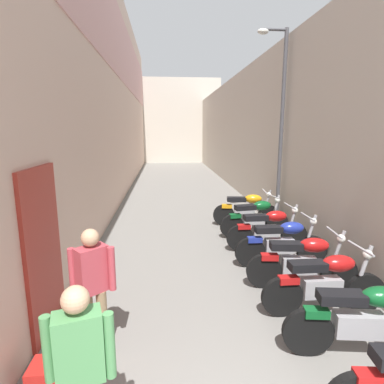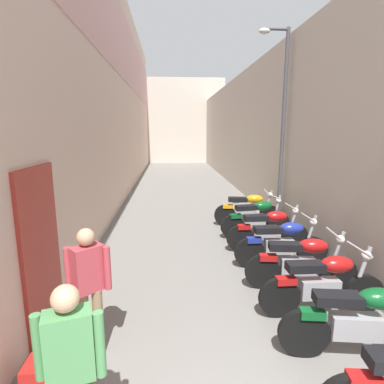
{
  "view_description": "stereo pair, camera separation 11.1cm",
  "coord_description": "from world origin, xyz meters",
  "px_view_note": "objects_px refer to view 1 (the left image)",
  "views": [
    {
      "loc": [
        -0.81,
        -0.55,
        2.64
      ],
      "look_at": [
        -0.22,
        5.97,
        1.34
      ],
      "focal_mm": 28.96,
      "sensor_mm": 36.0,
      "label": 1
    },
    {
      "loc": [
        -0.7,
        -0.56,
        2.64
      ],
      "look_at": [
        -0.22,
        5.97,
        1.34
      ],
      "focal_mm": 28.96,
      "sensor_mm": 36.0,
      "label": 2
    }
  ],
  "objects_px": {
    "motorcycle_second": "(365,318)",
    "pedestrian_mid_alley": "(93,283)",
    "motorcycle_fifth": "(282,242)",
    "motorcycle_seventh": "(255,217)",
    "street_lamp": "(279,118)",
    "motorcycle_third": "(325,282)",
    "motorcycle_sixth": "(268,228)",
    "motorcycle_fourth": "(303,261)",
    "motorcycle_eighth": "(247,208)",
    "plastic_crate": "(53,375)",
    "pedestrian_by_doorway": "(81,368)"
  },
  "relations": [
    {
      "from": "motorcycle_second",
      "to": "pedestrian_mid_alley",
      "type": "xyz_separation_m",
      "value": [
        -3.12,
        0.33,
        0.42
      ]
    },
    {
      "from": "motorcycle_fifth",
      "to": "motorcycle_seventh",
      "type": "distance_m",
      "value": 1.81
    },
    {
      "from": "motorcycle_fifth",
      "to": "street_lamp",
      "type": "bearing_deg",
      "value": 73.76
    },
    {
      "from": "motorcycle_third",
      "to": "pedestrian_mid_alley",
      "type": "bearing_deg",
      "value": -169.95
    },
    {
      "from": "motorcycle_fifth",
      "to": "motorcycle_sixth",
      "type": "distance_m",
      "value": 0.85
    },
    {
      "from": "motorcycle_fifth",
      "to": "motorcycle_sixth",
      "type": "relative_size",
      "value": 1.0
    },
    {
      "from": "motorcycle_fifth",
      "to": "motorcycle_seventh",
      "type": "height_order",
      "value": "same"
    },
    {
      "from": "motorcycle_sixth",
      "to": "street_lamp",
      "type": "bearing_deg",
      "value": 65.91
    },
    {
      "from": "motorcycle_fourth",
      "to": "street_lamp",
      "type": "height_order",
      "value": "street_lamp"
    },
    {
      "from": "motorcycle_third",
      "to": "motorcycle_eighth",
      "type": "distance_m",
      "value": 4.31
    },
    {
      "from": "motorcycle_seventh",
      "to": "street_lamp",
      "type": "relative_size",
      "value": 0.36
    },
    {
      "from": "motorcycle_sixth",
      "to": "pedestrian_mid_alley",
      "type": "height_order",
      "value": "pedestrian_mid_alley"
    },
    {
      "from": "motorcycle_third",
      "to": "motorcycle_sixth",
      "type": "bearing_deg",
      "value": 90.0
    },
    {
      "from": "motorcycle_third",
      "to": "pedestrian_mid_alley",
      "type": "xyz_separation_m",
      "value": [
        -3.12,
        -0.55,
        0.42
      ]
    },
    {
      "from": "motorcycle_second",
      "to": "motorcycle_eighth",
      "type": "bearing_deg",
      "value": 90.0
    },
    {
      "from": "motorcycle_fourth",
      "to": "motorcycle_fifth",
      "type": "xyz_separation_m",
      "value": [
        0.0,
        0.91,
        0.0
      ]
    },
    {
      "from": "motorcycle_fifth",
      "to": "street_lamp",
      "type": "relative_size",
      "value": 0.36
    },
    {
      "from": "motorcycle_second",
      "to": "pedestrian_mid_alley",
      "type": "height_order",
      "value": "pedestrian_mid_alley"
    },
    {
      "from": "motorcycle_third",
      "to": "motorcycle_seventh",
      "type": "relative_size",
      "value": 1.01
    },
    {
      "from": "pedestrian_mid_alley",
      "to": "motorcycle_eighth",
      "type": "bearing_deg",
      "value": 57.28
    },
    {
      "from": "motorcycle_third",
      "to": "motorcycle_fifth",
      "type": "relative_size",
      "value": 1.0
    },
    {
      "from": "motorcycle_eighth",
      "to": "plastic_crate",
      "type": "bearing_deg",
      "value": -123.18
    },
    {
      "from": "motorcycle_eighth",
      "to": "plastic_crate",
      "type": "height_order",
      "value": "motorcycle_eighth"
    },
    {
      "from": "motorcycle_fifth",
      "to": "motorcycle_third",
      "type": "bearing_deg",
      "value": -90.0
    },
    {
      "from": "motorcycle_second",
      "to": "motorcycle_third",
      "type": "height_order",
      "value": "same"
    },
    {
      "from": "motorcycle_sixth",
      "to": "pedestrian_by_doorway",
      "type": "height_order",
      "value": "pedestrian_by_doorway"
    },
    {
      "from": "motorcycle_eighth",
      "to": "street_lamp",
      "type": "distance_m",
      "value": 2.58
    },
    {
      "from": "motorcycle_third",
      "to": "motorcycle_seventh",
      "type": "xyz_separation_m",
      "value": [
        -0.0,
        3.46,
        0.0
      ]
    },
    {
      "from": "motorcycle_seventh",
      "to": "pedestrian_by_doorway",
      "type": "xyz_separation_m",
      "value": [
        -2.93,
        -5.33,
        0.42
      ]
    },
    {
      "from": "motorcycle_fourth",
      "to": "plastic_crate",
      "type": "height_order",
      "value": "motorcycle_fourth"
    },
    {
      "from": "pedestrian_mid_alley",
      "to": "plastic_crate",
      "type": "height_order",
      "value": "pedestrian_mid_alley"
    },
    {
      "from": "motorcycle_fifth",
      "to": "motorcycle_seventh",
      "type": "xyz_separation_m",
      "value": [
        -0.0,
        1.81,
        0.0
      ]
    },
    {
      "from": "pedestrian_mid_alley",
      "to": "pedestrian_by_doorway",
      "type": "bearing_deg",
      "value": -81.62
    },
    {
      "from": "motorcycle_third",
      "to": "motorcycle_fifth",
      "type": "height_order",
      "value": "same"
    },
    {
      "from": "motorcycle_seventh",
      "to": "pedestrian_mid_alley",
      "type": "bearing_deg",
      "value": -127.89
    },
    {
      "from": "pedestrian_by_doorway",
      "to": "plastic_crate",
      "type": "xyz_separation_m",
      "value": [
        -0.55,
        0.85,
        -0.78
      ]
    },
    {
      "from": "motorcycle_eighth",
      "to": "motorcycle_fourth",
      "type": "bearing_deg",
      "value": -90.0
    },
    {
      "from": "motorcycle_eighth",
      "to": "pedestrian_mid_alley",
      "type": "height_order",
      "value": "pedestrian_mid_alley"
    },
    {
      "from": "motorcycle_sixth",
      "to": "motorcycle_seventh",
      "type": "relative_size",
      "value": 1.01
    },
    {
      "from": "pedestrian_mid_alley",
      "to": "street_lamp",
      "type": "xyz_separation_m",
      "value": [
        3.83,
        4.63,
        2.05
      ]
    },
    {
      "from": "motorcycle_eighth",
      "to": "pedestrian_by_doorway",
      "type": "distance_m",
      "value": 6.85
    },
    {
      "from": "motorcycle_eighth",
      "to": "street_lamp",
      "type": "bearing_deg",
      "value": -18.1
    },
    {
      "from": "motorcycle_fourth",
      "to": "motorcycle_fifth",
      "type": "relative_size",
      "value": 1.0
    },
    {
      "from": "motorcycle_third",
      "to": "plastic_crate",
      "type": "height_order",
      "value": "motorcycle_third"
    },
    {
      "from": "motorcycle_fourth",
      "to": "street_lamp",
      "type": "xyz_separation_m",
      "value": [
        0.71,
        3.33,
        2.47
      ]
    },
    {
      "from": "motorcycle_third",
      "to": "pedestrian_by_doorway",
      "type": "relative_size",
      "value": 1.18
    },
    {
      "from": "motorcycle_third",
      "to": "pedestrian_by_doorway",
      "type": "bearing_deg",
      "value": -147.54
    },
    {
      "from": "street_lamp",
      "to": "motorcycle_sixth",
      "type": "bearing_deg",
      "value": -114.09
    },
    {
      "from": "motorcycle_second",
      "to": "motorcycle_third",
      "type": "bearing_deg",
      "value": 89.99
    },
    {
      "from": "plastic_crate",
      "to": "motorcycle_sixth",
      "type": "bearing_deg",
      "value": 45.27
    }
  ]
}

